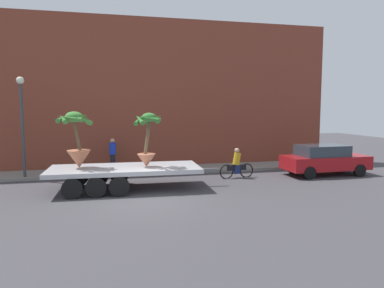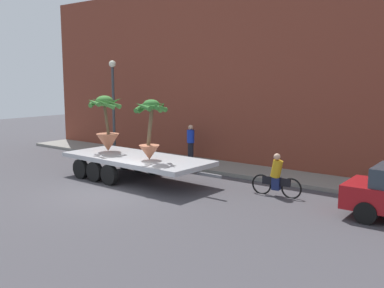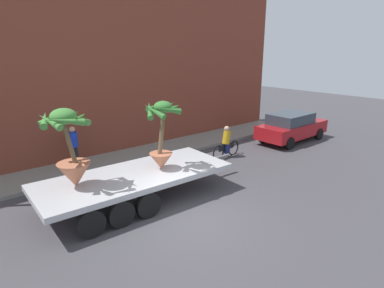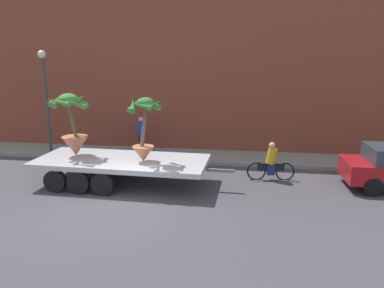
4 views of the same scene
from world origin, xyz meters
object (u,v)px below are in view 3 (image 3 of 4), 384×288
at_px(cyclist, 226,144).
at_px(parked_car, 292,127).
at_px(potted_palm_rear, 162,134).
at_px(pedestrian_near_gate, 74,146).
at_px(flatbed_trailer, 129,181).
at_px(potted_palm_middle, 70,152).

xyz_separation_m(cyclist, parked_car, (4.73, -0.32, 0.16)).
distance_m(potted_palm_rear, pedestrian_near_gate, 4.77).
distance_m(cyclist, pedestrian_near_gate, 6.72).
height_order(flatbed_trailer, potted_palm_middle, potted_palm_middle).
xyz_separation_m(potted_palm_middle, parked_car, (12.23, 0.75, -1.26)).
xyz_separation_m(cyclist, pedestrian_near_gate, (-6.04, 2.94, 0.37)).
height_order(potted_palm_middle, parked_car, potted_palm_middle).
relative_size(potted_palm_rear, potted_palm_middle, 0.98).
xyz_separation_m(flatbed_trailer, potted_palm_middle, (-1.71, 0.21, 1.31)).
xyz_separation_m(parked_car, pedestrian_near_gate, (-10.76, 3.26, 0.22)).
relative_size(flatbed_trailer, cyclist, 4.02).
height_order(flatbed_trailer, pedestrian_near_gate, pedestrian_near_gate).
relative_size(flatbed_trailer, parked_car, 1.66).
height_order(flatbed_trailer, parked_car, parked_car).
height_order(potted_palm_middle, cyclist, potted_palm_middle).
bearing_deg(cyclist, pedestrian_near_gate, 154.03).
xyz_separation_m(potted_palm_rear, potted_palm_middle, (-2.91, 0.40, -0.11)).
distance_m(potted_palm_middle, cyclist, 7.71).
bearing_deg(cyclist, potted_palm_middle, -171.89).
bearing_deg(potted_palm_rear, pedestrian_near_gate, 108.15).
bearing_deg(flatbed_trailer, potted_palm_rear, -9.02).
bearing_deg(pedestrian_near_gate, cyclist, -25.97).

